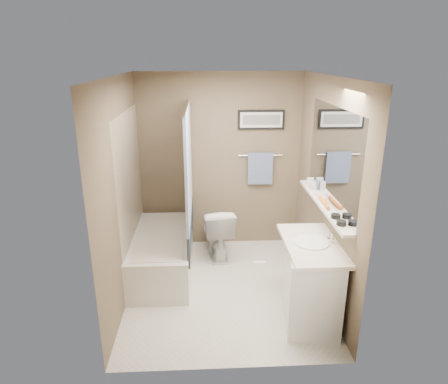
{
  "coord_description": "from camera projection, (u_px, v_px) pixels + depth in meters",
  "views": [
    {
      "loc": [
        -0.22,
        -4.04,
        2.6
      ],
      "look_at": [
        0.0,
        0.15,
        1.15
      ],
      "focal_mm": 32.0,
      "sensor_mm": 36.0,
      "label": 1
    }
  ],
  "objects": [
    {
      "name": "toilet",
      "position": [
        217.0,
        231.0,
        5.35
      ],
      "size": [
        0.48,
        0.74,
        0.71
      ],
      "primitive_type": "imported",
      "rotation": [
        0.0,
        0.0,
        3.28
      ],
      "color": "white",
      "rests_on": "ground"
    },
    {
      "name": "towel",
      "position": [
        260.0,
        168.0,
        5.46
      ],
      "size": [
        0.34,
        0.05,
        0.44
      ],
      "primitive_type": "cube",
      "color": "#8AA1C9",
      "rests_on": "towel_bar"
    },
    {
      "name": "curtain_lower",
      "position": [
        190.0,
        227.0,
        4.94
      ],
      "size": [
        0.03,
        1.45,
        0.36
      ],
      "primitive_type": "cube",
      "color": "#233442",
      "rests_on": "curtain_rod"
    },
    {
      "name": "door_handle",
      "position": [
        260.0,
        263.0,
        3.23
      ],
      "size": [
        0.1,
        0.02,
        0.02
      ],
      "primitive_type": "cylinder",
      "rotation": [
        0.0,
        1.57,
        0.0
      ],
      "color": "silver",
      "rests_on": "door"
    },
    {
      "name": "shelf",
      "position": [
        323.0,
        204.0,
        4.22
      ],
      "size": [
        0.12,
        1.6,
        0.03
      ],
      "primitive_type": "cube",
      "color": "silver",
      "rests_on": "wall_right"
    },
    {
      "name": "art_image",
      "position": [
        261.0,
        120.0,
        5.26
      ],
      "size": [
        0.5,
        0.0,
        0.13
      ],
      "primitive_type": "cube",
      "color": "#595959",
      "rests_on": "art_mat"
    },
    {
      "name": "art_frame",
      "position": [
        261.0,
        120.0,
        5.28
      ],
      "size": [
        0.62,
        0.02,
        0.26
      ],
      "primitive_type": "cube",
      "color": "black",
      "rests_on": "wall_back"
    },
    {
      "name": "countertop",
      "position": [
        312.0,
        245.0,
        3.94
      ],
      "size": [
        0.54,
        0.96,
        0.04
      ],
      "primitive_type": "cube",
      "color": "silver",
      "rests_on": "vanity"
    },
    {
      "name": "vanity",
      "position": [
        310.0,
        282.0,
        4.08
      ],
      "size": [
        0.61,
        0.95,
        0.8
      ],
      "primitive_type": "cube",
      "rotation": [
        0.0,
        0.0,
        -0.12
      ],
      "color": "white",
      "rests_on": "ground"
    },
    {
      "name": "curtain_upper",
      "position": [
        188.0,
        163.0,
        4.67
      ],
      "size": [
        0.03,
        1.45,
        1.28
      ],
      "primitive_type": "cube",
      "color": "white",
      "rests_on": "curtain_rod"
    },
    {
      "name": "faucet_spout",
      "position": [
        332.0,
        238.0,
        3.93
      ],
      "size": [
        0.02,
        0.02,
        0.1
      ],
      "primitive_type": "cylinder",
      "color": "silver",
      "rests_on": "countertop"
    },
    {
      "name": "mirror",
      "position": [
        332.0,
        156.0,
        4.06
      ],
      "size": [
        0.02,
        1.6,
        1.0
      ],
      "primitive_type": "cube",
      "color": "silver",
      "rests_on": "wall_right"
    },
    {
      "name": "ceiling",
      "position": [
        225.0,
        78.0,
        3.89
      ],
      "size": [
        2.2,
        2.5,
        0.04
      ],
      "primitive_type": "cube",
      "color": "silver",
      "rests_on": "wall_back"
    },
    {
      "name": "wall_front",
      "position": [
        233.0,
        244.0,
        3.12
      ],
      "size": [
        2.2,
        0.04,
        2.4
      ],
      "primitive_type": "cube",
      "color": "brown",
      "rests_on": "ground"
    },
    {
      "name": "curtain_rod",
      "position": [
        187.0,
        106.0,
        4.46
      ],
      "size": [
        0.02,
        1.55,
        0.02
      ],
      "primitive_type": "cylinder",
      "rotation": [
        1.57,
        0.0,
        0.0
      ],
      "color": "silver",
      "rests_on": "wall_left"
    },
    {
      "name": "glass_jar",
      "position": [
        310.0,
        182.0,
        4.72
      ],
      "size": [
        0.08,
        0.08,
        0.1
      ],
      "primitive_type": "cylinder",
      "color": "white",
      "rests_on": "shelf"
    },
    {
      "name": "wall_back",
      "position": [
        220.0,
        163.0,
        5.44
      ],
      "size": [
        2.2,
        0.04,
        2.4
      ],
      "primitive_type": "cube",
      "color": "brown",
      "rests_on": "ground"
    },
    {
      "name": "ground",
      "position": [
        225.0,
        289.0,
        4.67
      ],
      "size": [
        2.5,
        2.5,
        0.0
      ],
      "primitive_type": "plane",
      "color": "silver",
      "rests_on": "ground"
    },
    {
      "name": "towel_bar",
      "position": [
        260.0,
        155.0,
        5.42
      ],
      "size": [
        0.6,
        0.02,
        0.02
      ],
      "primitive_type": "cylinder",
      "rotation": [
        0.0,
        1.57,
        0.0
      ],
      "color": "silver",
      "rests_on": "wall_back"
    },
    {
      "name": "wall_left",
      "position": [
        123.0,
        194.0,
        4.23
      ],
      "size": [
        0.04,
        2.5,
        2.4
      ],
      "primitive_type": "cube",
      "color": "brown",
      "rests_on": "ground"
    },
    {
      "name": "faucet_knob",
      "position": [
        329.0,
        235.0,
        4.03
      ],
      "size": [
        0.05,
        0.05,
        0.05
      ],
      "primitive_type": "sphere",
      "color": "silver",
      "rests_on": "countertop"
    },
    {
      "name": "hair_brush_back",
      "position": [
        323.0,
        201.0,
        4.22
      ],
      "size": [
        0.04,
        0.22,
        0.04
      ],
      "primitive_type": "cylinder",
      "rotation": [
        1.57,
        0.0,
        0.01
      ],
      "color": "orange",
      "rests_on": "shelf"
    },
    {
      "name": "candle_bowl_near",
      "position": [
        341.0,
        223.0,
        3.66
      ],
      "size": [
        0.09,
        0.09,
        0.04
      ],
      "primitive_type": "cylinder",
      "color": "black",
      "rests_on": "shelf"
    },
    {
      "name": "bathtub",
      "position": [
        163.0,
        254.0,
        4.97
      ],
      "size": [
        0.71,
        1.5,
        0.5
      ],
      "primitive_type": "cube",
      "rotation": [
        0.0,
        0.0,
        -0.0
      ],
      "color": "white",
      "rests_on": "ground"
    },
    {
      "name": "tub_rim",
      "position": [
        162.0,
        236.0,
        4.88
      ],
      "size": [
        0.56,
        1.36,
        0.02
      ],
      "primitive_type": "cube",
      "color": "silver",
      "rests_on": "bathtub"
    },
    {
      "name": "candle_bowl_far",
      "position": [
        336.0,
        216.0,
        3.82
      ],
      "size": [
        0.09,
        0.09,
        0.04
      ],
      "primitive_type": "cylinder",
      "color": "black",
      "rests_on": "shelf"
    },
    {
      "name": "pink_comb",
      "position": [
        318.0,
        196.0,
        4.4
      ],
      "size": [
        0.04,
        0.16,
        0.01
      ],
      "primitive_type": "cube",
      "rotation": [
        0.0,
        0.0,
        0.06
      ],
      "color": "pink",
      "rests_on": "shelf"
    },
    {
      "name": "hair_brush_front",
      "position": [
        326.0,
        205.0,
        4.1
      ],
      "size": [
        0.07,
        0.22,
        0.04
      ],
      "primitive_type": "cylinder",
      "rotation": [
        1.57,
        0.0,
        -0.12
      ],
      "color": "#CE631D",
      "rests_on": "shelf"
    },
    {
      "name": "tile_surround",
      "position": [
        131.0,
        196.0,
        4.77
      ],
      "size": [
        0.02,
        1.55,
        2.0
      ],
      "primitive_type": "cube",
      "color": "#C0AC91",
      "rests_on": "wall_left"
    },
    {
      "name": "door",
      "position": [
        301.0,
        265.0,
        3.2
      ],
      "size": [
        0.8,
        0.02,
        2.0
      ],
      "primitive_type": "cube",
      "color": "silver",
      "rests_on": "wall_front"
    },
    {
      "name": "art_mat",
      "position": [
        261.0,
        120.0,
        5.27
      ],
      "size": [
        0.56,
        0.0,
        0.2
      ],
      "primitive_type": "cube",
      "color": "white",
      "rests_on": "art_frame"
    },
    {
      "name": "wall_right",
      "position": [
        324.0,
        190.0,
        4.33
      ],
      "size": [
        0.04,
        2.5,
        2.4
      ],
      "primitive_type": "cube",
      "color": "brown",
      "rests_on": "ground"
    },
    {
      "name": "sink_basin",
      "position": [
        312.0,
        242.0,
        3.93
      ],
      "size": [
        0.34,
        0.34,
        0.01
      ],
      "primitive_type": "cylinder",
      "color": "white",
      "rests_on": "countertop"
    },
    {
      "name": "soap_bottle",
      "position": [
        313.0,
        184.0,
        4.61
      ],
      "size": [
        0.07,
        0.07,
        0.14
      ],
      "primitive_type": "imported",
      "rotation": [
        0.0,
        0.0,
        -0.03
      ],
      "color": "#999999",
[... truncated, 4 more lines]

